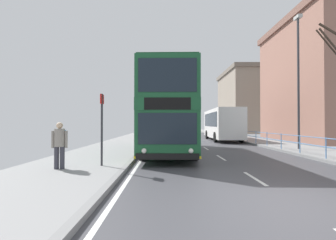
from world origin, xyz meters
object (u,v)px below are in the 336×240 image
at_px(bus_stop_sign_near, 102,121).
at_px(street_lamp_far_side, 298,72).
at_px(double_decker_bus_main, 170,113).
at_px(pedestrian_with_backpack, 60,142).
at_px(background_building_00, 259,102).
at_px(background_bus_far_lane, 222,124).

height_order(bus_stop_sign_near, street_lamp_far_side, street_lamp_far_side).
xyz_separation_m(double_decker_bus_main, street_lamp_far_side, (8.13, 0.61, 2.58)).
relative_size(double_decker_bus_main, pedestrian_with_backpack, 6.75).
height_order(bus_stop_sign_near, background_building_00, background_building_00).
bearing_deg(background_building_00, double_decker_bus_main, -118.07).
bearing_deg(background_building_00, bus_stop_sign_near, -117.68).
height_order(pedestrian_with_backpack, street_lamp_far_side, street_lamp_far_side).
bearing_deg(double_decker_bus_main, background_building_00, 61.93).
height_order(double_decker_bus_main, background_building_00, background_building_00).
height_order(double_decker_bus_main, street_lamp_far_side, street_lamp_far_side).
bearing_deg(double_decker_bus_main, street_lamp_far_side, 4.32).
distance_m(background_bus_far_lane, pedestrian_with_backpack, 19.55).
distance_m(pedestrian_with_backpack, background_building_00, 45.34).
height_order(background_bus_far_lane, street_lamp_far_side, street_lamp_far_side).
xyz_separation_m(pedestrian_with_backpack, bus_stop_sign_near, (1.30, 0.66, 0.72)).
distance_m(background_bus_far_lane, background_building_00, 25.89).
distance_m(double_decker_bus_main, bus_stop_sign_near, 6.22).
bearing_deg(pedestrian_with_backpack, street_lamp_far_side, 29.63).
distance_m(double_decker_bus_main, background_bus_far_lane, 12.17).
height_order(street_lamp_far_side, background_building_00, background_building_00).
relative_size(background_bus_far_lane, background_building_00, 0.65).
relative_size(pedestrian_with_backpack, street_lamp_far_side, 0.19).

